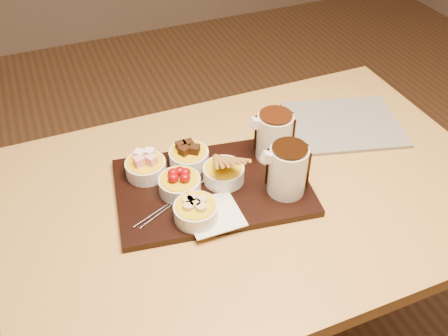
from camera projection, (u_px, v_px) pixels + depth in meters
name	position (u px, v px, depth m)	size (l,w,h in m)	color
dining_table	(252.00, 216.00, 1.29)	(1.20, 0.80, 0.75)	tan
serving_board	(213.00, 187.00, 1.21)	(0.46, 0.30, 0.02)	black
napkin	(214.00, 214.00, 1.13)	(0.12, 0.12, 0.00)	white
bowl_marshmallows	(146.00, 168.00, 1.22)	(0.10, 0.10, 0.04)	silver
bowl_cake	(189.00, 158.00, 1.25)	(0.10, 0.10, 0.04)	silver
bowl_strawberries	(180.00, 185.00, 1.17)	(0.10, 0.10, 0.04)	silver
bowl_biscotti	(224.00, 174.00, 1.20)	(0.10, 0.10, 0.04)	silver
bowl_bananas	(196.00, 212.00, 1.11)	(0.10, 0.10, 0.04)	silver
pitcher_dark_chocolate	(288.00, 170.00, 1.15)	(0.09, 0.09, 0.12)	silver
pitcher_milk_chocolate	(274.00, 137.00, 1.25)	(0.09, 0.09, 0.12)	silver
fondue_skewers	(178.00, 198.00, 1.16)	(0.26, 0.03, 0.01)	silver
newspaper	(343.00, 124.00, 1.41)	(0.31, 0.25, 0.01)	beige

